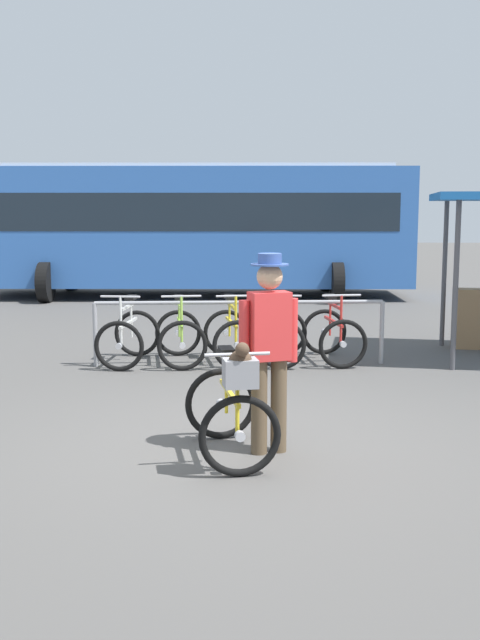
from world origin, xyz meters
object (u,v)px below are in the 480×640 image
at_px(racked_bike_white, 128,337).
at_px(bus_distant, 195,223).
at_px(racked_bike_black, 283,335).
at_px(featured_bicycle, 232,404).
at_px(racked_bike_lime, 180,336).
at_px(racked_bike_yellow, 232,336).
at_px(person_with_featured_bike, 269,345).
at_px(racked_bike_red, 333,335).

height_order(racked_bike_white, bus_distant, bus_distant).
xyz_separation_m(racked_bike_black, featured_bicycle, (-0.47, -4.18, 0.12)).
bearing_deg(racked_bike_black, racked_bike_lime, -174.74).
bearing_deg(featured_bicycle, racked_bike_yellow, 93.14).
bearing_deg(racked_bike_white, featured_bicycle, -67.88).
relative_size(racked_bike_lime, racked_bike_black, 1.05).
relative_size(racked_bike_yellow, featured_bicycle, 0.95).
height_order(racked_bike_lime, racked_bike_black, same).
distance_m(racked_bike_lime, person_with_featured_bike, 4.04).
bearing_deg(featured_bicycle, racked_bike_red, 74.61).
xyz_separation_m(racked_bike_black, racked_bike_red, (0.70, 0.06, -0.00)).
relative_size(racked_bike_white, racked_bike_lime, 0.94).
height_order(racked_bike_yellow, racked_bike_black, same).
bearing_deg(racked_bike_lime, racked_bike_black, 5.26).
height_order(racked_bike_lime, person_with_featured_bike, person_with_featured_bike).
distance_m(racked_bike_lime, racked_bike_yellow, 0.70).
xyz_separation_m(racked_bike_white, racked_bike_yellow, (1.39, 0.13, 0.00)).
height_order(featured_bicycle, bus_distant, bus_distant).
bearing_deg(racked_bike_red, racked_bike_white, -174.74).
height_order(racked_bike_yellow, bus_distant, bus_distant).
height_order(racked_bike_yellow, person_with_featured_bike, person_with_featured_bike).
bearing_deg(person_with_featured_bike, racked_bike_black, 87.58).
relative_size(racked_bike_white, racked_bike_red, 0.94).
height_order(racked_bike_red, bus_distant, bus_distant).
distance_m(racked_bike_yellow, racked_bike_black, 0.70).
bearing_deg(person_with_featured_bike, featured_bicycle, -141.04).
relative_size(racked_bike_lime, featured_bicycle, 0.95).
xyz_separation_m(racked_bike_black, person_with_featured_bike, (-0.17, -3.93, 0.58)).
relative_size(racked_bike_white, featured_bicycle, 0.90).
bearing_deg(racked_bike_black, featured_bicycle, -96.43).
height_order(racked_bike_white, racked_bike_lime, same).
bearing_deg(racked_bike_white, bus_distant, 89.30).
xyz_separation_m(racked_bike_black, bus_distant, (-1.99, 7.80, 1.37)).
relative_size(racked_bike_yellow, bus_distant, 0.12).
relative_size(racked_bike_black, featured_bicycle, 0.90).
distance_m(racked_bike_black, person_with_featured_bike, 3.98).
bearing_deg(racked_bike_white, person_with_featured_bike, -62.77).
bearing_deg(racked_bike_black, racked_bike_white, -174.74).
xyz_separation_m(racked_bike_yellow, featured_bicycle, (0.23, -4.11, 0.12)).
bearing_deg(racked_bike_white, racked_bike_red, 5.26).
height_order(racked_bike_black, bus_distant, bus_distant).
distance_m(racked_bike_white, racked_bike_black, 2.10).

